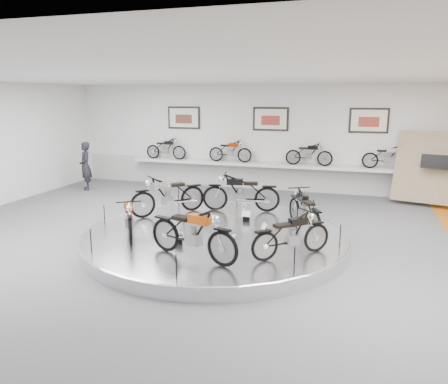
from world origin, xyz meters
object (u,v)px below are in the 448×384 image
(display_platform, at_px, (215,238))
(bike_e, at_px, (193,233))
(shelf, at_px, (268,165))
(bike_c, at_px, (168,195))
(bike_f, at_px, (292,235))
(visitor, at_px, (85,166))
(bike_d, at_px, (129,217))
(bike_a, at_px, (304,210))
(bike_b, at_px, (241,192))

(display_platform, relative_size, bike_e, 3.44)
(shelf, xyz_separation_m, bike_c, (-1.76, -5.23, -0.15))
(bike_e, height_order, bike_f, bike_e)
(bike_c, height_order, visitor, visitor)
(shelf, distance_m, bike_e, 8.22)
(bike_d, bearing_deg, bike_a, 83.10)
(bike_a, bearing_deg, bike_c, 56.44)
(bike_a, distance_m, bike_c, 3.81)
(display_platform, xyz_separation_m, shelf, (0.00, 6.40, 0.85))
(bike_b, bearing_deg, shelf, -100.08)
(display_platform, bearing_deg, bike_c, 146.35)
(bike_c, distance_m, bike_f, 4.41)
(bike_f, distance_m, visitor, 10.43)
(bike_b, distance_m, visitor, 7.26)
(shelf, distance_m, bike_d, 7.54)
(display_platform, distance_m, visitor, 8.18)
(bike_c, height_order, bike_e, bike_c)
(bike_b, bearing_deg, display_platform, 76.46)
(display_platform, bearing_deg, bike_f, -28.87)
(bike_a, xyz_separation_m, bike_e, (-1.91, -2.67, 0.05))
(bike_d, bearing_deg, bike_b, 116.19)
(shelf, height_order, bike_c, bike_c)
(shelf, bearing_deg, display_platform, -90.00)
(bike_e, bearing_deg, visitor, 155.20)
(bike_e, height_order, visitor, visitor)
(bike_e, bearing_deg, bike_b, 108.72)
(bike_e, distance_m, bike_f, 2.02)
(display_platform, height_order, shelf, shelf)
(visitor, bearing_deg, bike_d, 2.74)
(bike_b, height_order, bike_d, bike_b)
(display_platform, relative_size, shelf, 0.58)
(bike_b, xyz_separation_m, bike_d, (-1.91, -3.02, -0.07))
(shelf, xyz_separation_m, bike_b, (0.09, -4.30, -0.15))
(bike_b, bearing_deg, bike_f, 109.75)
(bike_f, relative_size, visitor, 0.87)
(bike_a, height_order, visitor, visitor)
(display_platform, height_order, bike_e, bike_e)
(bike_d, height_order, bike_e, bike_e)
(display_platform, distance_m, bike_d, 2.13)
(display_platform, xyz_separation_m, bike_a, (2.03, 0.85, 0.65))
(shelf, bearing_deg, bike_a, -69.89)
(bike_c, bearing_deg, bike_d, 40.84)
(shelf, height_order, visitor, visitor)
(bike_a, distance_m, bike_f, 1.96)
(bike_c, xyz_separation_m, visitor, (-4.98, 3.40, 0.07))
(shelf, height_order, bike_a, bike_a)
(shelf, bearing_deg, bike_f, -75.00)
(shelf, distance_m, bike_a, 5.92)
(bike_a, bearing_deg, bike_e, 115.76)
(bike_d, xyz_separation_m, visitor, (-4.92, 5.48, 0.14))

